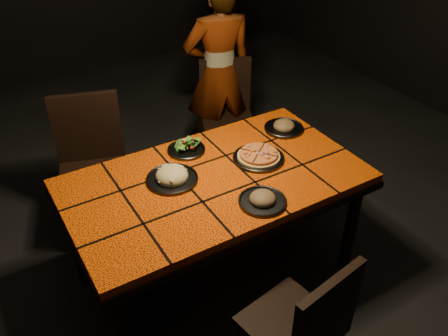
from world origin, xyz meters
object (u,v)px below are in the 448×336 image
chair_far_right (227,109)px  diner (219,74)px  dining_table (215,189)px  chair_near (305,325)px  chair_far_left (92,158)px  plate_pizza (259,157)px  plate_pasta (172,177)px

chair_far_right → diner: 0.28m
dining_table → chair_near: 0.87m
chair_far_left → plate_pizza: (0.74, -0.81, 0.22)m
chair_far_right → plate_pasta: chair_far_right is taller
plate_pizza → plate_pasta: (-0.51, 0.07, 0.01)m
chair_far_left → plate_pasta: size_ratio=3.41×
dining_table → diner: bearing=58.5°
dining_table → chair_near: size_ratio=1.90×
plate_pasta → chair_near: bearing=-79.7°
plate_pasta → chair_far_right: bearing=45.5°
chair_far_right → diner: bearing=109.9°
chair_near → diner: (0.74, 2.00, 0.27)m
dining_table → chair_near: chair_near is taller
chair_near → diner: diner is taller
dining_table → chair_far_right: chair_far_right is taller
diner → plate_pasta: 1.39m
plate_pizza → chair_far_right: bearing=68.3°
dining_table → plate_pasta: plate_pasta is taller
chair_far_left → diner: (1.14, 0.31, 0.21)m
chair_near → plate_pizza: bearing=-120.3°
dining_table → chair_far_right: bearing=55.6°
dining_table → plate_pizza: 0.32m
diner → plate_pizza: bearing=81.0°
chair_near → chair_far_left: 1.74m
chair_far_left → plate_pizza: 1.12m
dining_table → chair_far_right: size_ratio=1.82×
plate_pasta → plate_pizza: bearing=-7.9°
chair_far_left → chair_near: bearing=-58.8°
chair_far_left → plate_pizza: bearing=-29.8°
dining_table → plate_pizza: (0.30, 0.02, 0.10)m
dining_table → diner: diner is taller
chair_near → dining_table: bearing=-101.7°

